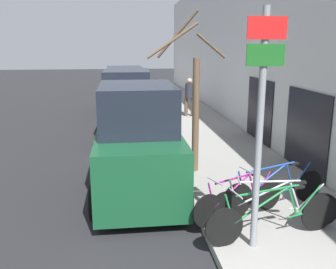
# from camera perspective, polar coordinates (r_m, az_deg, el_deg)

# --- Properties ---
(ground_plane) EXTENTS (80.00, 80.00, 0.00)m
(ground_plane) POSITION_cam_1_polar(r_m,az_deg,el_deg) (13.66, -5.46, -0.54)
(ground_plane) COLOR black
(sidewalk_curb) EXTENTS (3.20, 32.00, 0.15)m
(sidewalk_curb) POSITION_cam_1_polar(r_m,az_deg,el_deg) (16.64, 3.17, 2.32)
(sidewalk_curb) COLOR gray
(sidewalk_curb) RESTS_ON ground
(building_facade) EXTENTS (0.23, 32.00, 6.50)m
(building_facade) POSITION_cam_1_polar(r_m,az_deg,el_deg) (16.67, 9.44, 13.10)
(building_facade) COLOR silver
(building_facade) RESTS_ON ground
(signpost) EXTENTS (0.58, 0.13, 3.69)m
(signpost) POSITION_cam_1_polar(r_m,az_deg,el_deg) (5.72, 13.88, 1.88)
(signpost) COLOR gray
(signpost) RESTS_ON sidewalk_curb
(bicycle_0) EXTENTS (2.41, 0.57, 0.90)m
(bicycle_0) POSITION_cam_1_polar(r_m,az_deg,el_deg) (6.58, 15.74, -11.91)
(bicycle_0) COLOR black
(bicycle_0) RESTS_ON sidewalk_curb
(bicycle_1) EXTENTS (2.24, 0.55, 0.87)m
(bicycle_1) POSITION_cam_1_polar(r_m,az_deg,el_deg) (7.03, 15.96, -10.35)
(bicycle_1) COLOR black
(bicycle_1) RESTS_ON sidewalk_curb
(bicycle_2) EXTENTS (1.93, 0.84, 0.85)m
(bicycle_2) POSITION_cam_1_polar(r_m,az_deg,el_deg) (7.16, 10.89, -9.70)
(bicycle_2) COLOR black
(bicycle_2) RESTS_ON sidewalk_curb
(bicycle_3) EXTENTS (2.32, 0.79, 0.92)m
(bicycle_3) POSITION_cam_1_polar(r_m,az_deg,el_deg) (7.68, 15.95, -8.10)
(bicycle_3) COLOR black
(bicycle_3) RESTS_ON sidewalk_curb
(parked_car_0) EXTENTS (2.01, 4.33, 2.48)m
(parked_car_0) POSITION_cam_1_polar(r_m,az_deg,el_deg) (8.43, -4.64, -1.57)
(parked_car_0) COLOR #144728
(parked_car_0) RESTS_ON ground
(parked_car_1) EXTENTS (2.11, 4.71, 2.44)m
(parked_car_1) POSITION_cam_1_polar(r_m,az_deg,el_deg) (13.71, -6.18, 4.16)
(parked_car_1) COLOR #B2B7BC
(parked_car_1) RESTS_ON ground
(parked_car_2) EXTENTS (2.19, 4.34, 2.25)m
(parked_car_2) POSITION_cam_1_polar(r_m,az_deg,el_deg) (18.94, -6.57, 6.52)
(parked_car_2) COLOR navy
(parked_car_2) RESTS_ON ground
(pedestrian_near) EXTENTS (0.44, 0.38, 1.71)m
(pedestrian_near) POSITION_cam_1_polar(r_m,az_deg,el_deg) (16.87, 3.29, 6.12)
(pedestrian_near) COLOR #4C3D2D
(pedestrian_near) RESTS_ON sidewalk_curb
(street_tree) EXTENTS (2.01, 0.57, 3.96)m
(street_tree) POSITION_cam_1_polar(r_m,az_deg,el_deg) (9.32, 3.92, 4.85)
(street_tree) COLOR brown
(street_tree) RESTS_ON sidewalk_curb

